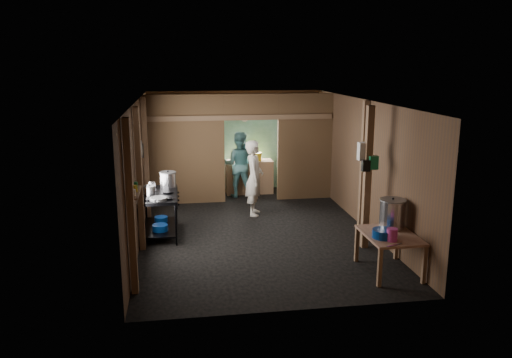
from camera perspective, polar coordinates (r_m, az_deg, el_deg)
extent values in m
cube|color=black|center=(10.40, -0.17, -5.66)|extent=(4.50, 7.00, 0.00)
cube|color=#4C4B49|center=(9.88, -0.18, 8.77)|extent=(4.50, 7.00, 0.00)
cube|color=brown|center=(13.48, -2.38, 4.36)|extent=(4.50, 0.00, 2.60)
cube|color=brown|center=(6.73, 4.26, -4.66)|extent=(4.50, 0.00, 2.60)
cube|color=brown|center=(9.99, -13.05, 0.93)|extent=(0.00, 7.00, 2.60)
cube|color=brown|center=(10.62, 11.93, 1.71)|extent=(0.00, 7.00, 2.60)
cube|color=brown|center=(12.12, -7.95, 3.26)|extent=(1.85, 0.10, 2.60)
cube|color=brown|center=(12.49, 5.50, 3.62)|extent=(1.35, 0.10, 2.60)
cube|color=brown|center=(12.11, -0.55, 8.15)|extent=(1.30, 0.10, 0.60)
cube|color=#81BBB5|center=(13.43, -2.35, 4.11)|extent=(4.40, 0.06, 2.50)
cube|color=brown|center=(13.14, -0.78, 0.26)|extent=(1.20, 0.50, 0.85)
cylinder|color=silver|center=(13.33, -1.28, 6.88)|extent=(0.20, 0.03, 0.20)
cube|color=brown|center=(7.46, -13.92, -3.22)|extent=(0.10, 0.12, 2.60)
cube|color=brown|center=(9.20, -12.97, -0.09)|extent=(0.10, 0.12, 2.60)
cube|color=brown|center=(11.15, -12.26, 2.23)|extent=(0.10, 0.12, 2.60)
cube|color=brown|center=(10.41, 11.95, 1.48)|extent=(0.10, 0.12, 2.60)
cube|color=brown|center=(9.29, 12.39, 0.07)|extent=(0.12, 0.12, 2.60)
cube|color=brown|center=(12.05, -1.70, 6.92)|extent=(4.40, 0.12, 0.12)
cylinder|color=gray|center=(10.31, -12.77, 3.31)|extent=(0.03, 0.34, 0.34)
cylinder|color=black|center=(10.72, -12.60, 3.14)|extent=(0.03, 0.30, 0.30)
cube|color=brown|center=(7.92, -13.44, -1.51)|extent=(0.14, 0.80, 0.03)
cylinder|color=silver|center=(7.66, -13.60, -1.50)|extent=(0.07, 0.07, 0.10)
cylinder|color=gold|center=(7.90, -13.46, -1.05)|extent=(0.08, 0.08, 0.10)
cylinder|color=#167644|center=(8.11, -13.34, -0.67)|extent=(0.06, 0.06, 0.10)
cube|color=silver|center=(9.26, 12.07, 3.07)|extent=(0.22, 0.15, 0.32)
cube|color=#167644|center=(9.20, 13.02, 1.82)|extent=(0.16, 0.12, 0.24)
cube|color=black|center=(9.14, 12.24, 1.47)|extent=(0.14, 0.10, 0.20)
cylinder|color=silver|center=(10.49, -11.68, -0.68)|extent=(0.21, 0.21, 0.11)
cylinder|color=navy|center=(9.96, -10.72, -5.40)|extent=(0.30, 0.30, 0.12)
cylinder|color=navy|center=(10.50, -10.62, -4.47)|extent=(0.27, 0.27, 0.11)
cylinder|color=navy|center=(8.23, 14.15, -5.97)|extent=(0.44, 0.44, 0.13)
cylinder|color=#B33385|center=(8.11, 15.05, -6.07)|extent=(0.20, 0.20, 0.20)
cube|color=silver|center=(7.96, 15.29, -7.18)|extent=(0.29, 0.14, 0.01)
cylinder|color=gold|center=(13.05, -0.18, 2.55)|extent=(0.38, 0.38, 0.21)
cylinder|color=#913F18|center=(12.99, -2.62, 2.32)|extent=(0.11, 0.11, 0.13)
imported|color=beige|center=(11.17, -0.19, 0.12)|extent=(0.51, 0.67, 1.67)
imported|color=teal|center=(12.70, -1.93, 1.65)|extent=(0.93, 0.80, 1.65)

